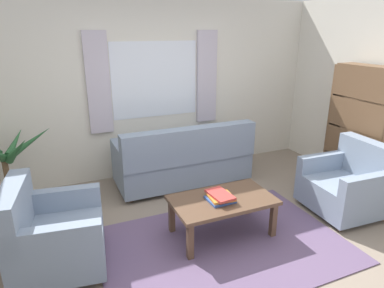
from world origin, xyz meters
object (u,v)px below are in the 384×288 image
(couch, at_px, (184,160))
(bookshelf, at_px, (361,129))
(book_stack_on_table, at_px, (220,197))
(coffee_table, at_px, (222,203))
(armchair_right, at_px, (348,185))
(potted_plant, at_px, (6,173))
(armchair_left, at_px, (51,235))

(couch, xyz_separation_m, bookshelf, (2.15, -1.08, 0.51))
(book_stack_on_table, bearing_deg, coffee_table, 32.41)
(coffee_table, distance_m, bookshelf, 2.33)
(armchair_right, distance_m, potted_plant, 4.18)
(armchair_right, distance_m, book_stack_on_table, 1.71)
(armchair_left, height_order, armchair_right, same)
(armchair_left, height_order, potted_plant, potted_plant)
(armchair_right, bearing_deg, book_stack_on_table, -91.48)
(couch, height_order, book_stack_on_table, couch)
(armchair_left, xyz_separation_m, coffee_table, (1.72, -0.15, 0.03))
(bookshelf, bearing_deg, couch, 63.24)
(coffee_table, relative_size, book_stack_on_table, 3.23)
(couch, bearing_deg, bookshelf, 153.24)
(potted_plant, relative_size, bookshelf, 0.67)
(couch, bearing_deg, armchair_right, 135.83)
(coffee_table, xyz_separation_m, bookshelf, (2.26, 0.27, 0.50))
(armchair_left, bearing_deg, armchair_right, -87.40)
(couch, bearing_deg, book_stack_on_table, 83.95)
(couch, distance_m, armchair_right, 2.17)
(coffee_table, distance_m, book_stack_on_table, 0.11)
(couch, relative_size, bookshelf, 1.10)
(armchair_right, relative_size, bookshelf, 0.51)
(potted_plant, height_order, bookshelf, bookshelf)
(book_stack_on_table, bearing_deg, couch, 83.95)
(couch, xyz_separation_m, armchair_right, (1.56, -1.51, -0.01))
(book_stack_on_table, xyz_separation_m, potted_plant, (-2.12, 1.55, 0.03))
(armchair_left, relative_size, coffee_table, 0.86)
(coffee_table, bearing_deg, book_stack_on_table, -147.59)
(couch, height_order, armchair_right, couch)
(book_stack_on_table, distance_m, potted_plant, 2.63)
(book_stack_on_table, bearing_deg, bookshelf, 7.40)
(couch, distance_m, potted_plant, 2.28)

